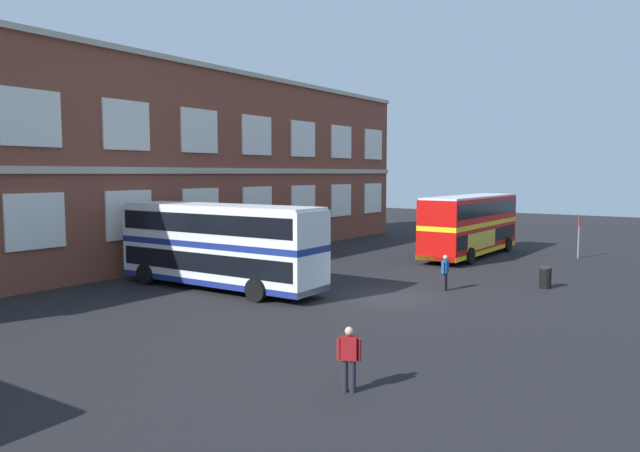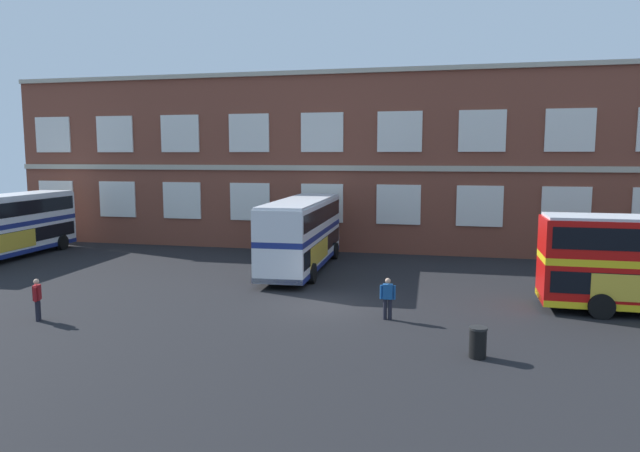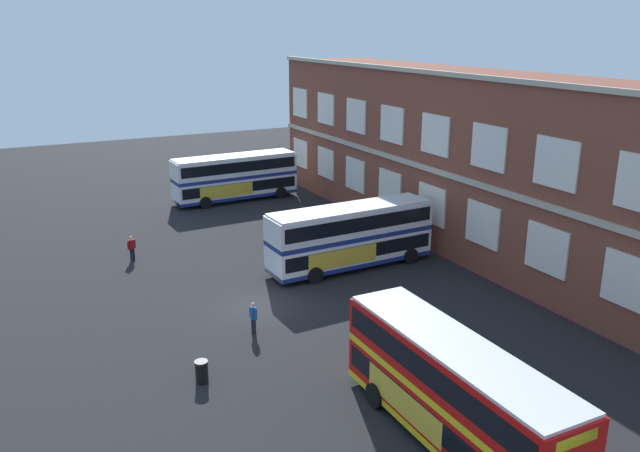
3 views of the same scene
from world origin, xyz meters
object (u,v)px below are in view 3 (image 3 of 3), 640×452
Objects in this scene: waiting_passenger at (253,317)px; double_decker_near at (235,177)px; double_decker_middle at (351,236)px; double_decker_far at (453,392)px; station_litter_bin at (202,372)px; second_passenger at (132,247)px.

double_decker_near is at bearing 161.98° from waiting_passenger.
double_decker_middle is (19.26, 0.82, 0.00)m from double_decker_near.
double_decker_far reaches higher than station_litter_bin.
station_litter_bin is (3.36, -3.74, -0.41)m from waiting_passenger.
double_decker_far is 26.19m from second_passenger.
double_decker_middle is 15.84m from station_litter_bin.
double_decker_near and double_decker_middle have the same top height.
station_litter_bin is (16.96, -0.46, -0.41)m from second_passenger.
double_decker_far is at bearing -18.03° from double_decker_middle.
double_decker_near is 37.21m from double_decker_far.
double_decker_near is 26.49m from waiting_passenger.
waiting_passenger and second_passenger have the same top height.
waiting_passenger is 5.04m from station_litter_bin.
station_litter_bin is at bearing -22.70° from double_decker_near.
double_decker_near is at bearing -177.56° from double_decker_middle.
double_decker_middle reaches higher than second_passenger.
double_decker_far is at bearing 14.50° from second_passenger.
double_decker_near is at bearing 157.30° from station_litter_bin.
double_decker_far is at bearing 15.60° from waiting_passenger.
double_decker_middle is at bearing 2.44° from double_decker_near.
station_litter_bin is (-8.36, -7.01, -1.63)m from double_decker_far.
double_decker_far is 12.23m from waiting_passenger.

